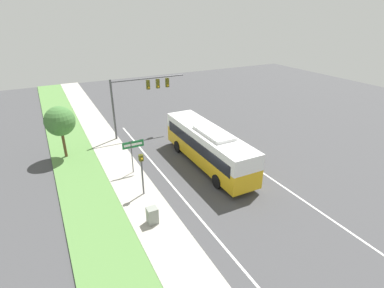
% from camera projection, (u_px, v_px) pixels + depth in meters
% --- Properties ---
extents(ground_plane, '(80.00, 80.00, 0.00)m').
position_uv_depth(ground_plane, '(226.00, 185.00, 22.18)').
color(ground_plane, '#424244').
extents(sidewalk, '(2.80, 80.00, 0.12)m').
position_uv_depth(sidewalk, '(147.00, 208.00, 19.56)').
color(sidewalk, '#ADA89E').
rests_on(sidewalk, ground_plane).
extents(grass_verge, '(3.60, 80.00, 0.10)m').
position_uv_depth(grass_verge, '(97.00, 222.00, 18.22)').
color(grass_verge, '#568442').
rests_on(grass_verge, ground_plane).
extents(lane_divider_near, '(0.14, 30.00, 0.01)m').
position_uv_depth(lane_divider_near, '(183.00, 198.00, 20.67)').
color(lane_divider_near, silver).
rests_on(lane_divider_near, ground_plane).
extents(lane_divider_far, '(0.14, 30.00, 0.01)m').
position_uv_depth(lane_divider_far, '(264.00, 174.00, 23.69)').
color(lane_divider_far, silver).
rests_on(lane_divider_far, ground_plane).
extents(bus, '(2.62, 10.94, 3.30)m').
position_uv_depth(bus, '(208.00, 145.00, 24.35)').
color(bus, gold).
rests_on(bus, ground_plane).
extents(signal_gantry, '(7.53, 0.41, 6.00)m').
position_uv_depth(signal_gantry, '(140.00, 92.00, 29.17)').
color(signal_gantry, '#4C4C51').
rests_on(signal_gantry, ground_plane).
extents(pedestrian_signal, '(0.28, 0.34, 3.15)m').
position_uv_depth(pedestrian_signal, '(142.00, 168.00, 20.12)').
color(pedestrian_signal, '#4C4C51').
rests_on(pedestrian_signal, ground_plane).
extents(street_sign, '(1.68, 0.08, 2.80)m').
position_uv_depth(street_sign, '(133.00, 150.00, 22.95)').
color(street_sign, '#4C4C51').
rests_on(street_sign, ground_plane).
extents(utility_cabinet, '(0.62, 0.57, 1.04)m').
position_uv_depth(utility_cabinet, '(152.00, 215.00, 17.91)').
color(utility_cabinet, gray).
rests_on(utility_cabinet, sidewalk).
extents(roadside_tree, '(2.51, 2.51, 4.54)m').
position_uv_depth(roadside_tree, '(60.00, 121.00, 24.94)').
color(roadside_tree, brown).
rests_on(roadside_tree, grass_verge).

